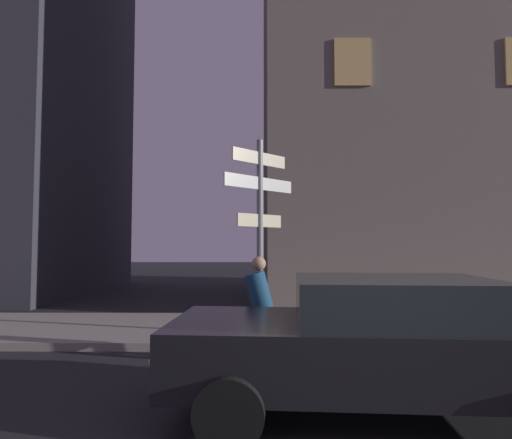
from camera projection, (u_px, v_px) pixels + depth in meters
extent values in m
cube|color=gray|center=(307.00, 329.00, 8.79)|extent=(40.00, 3.18, 0.14)
cylinder|color=gray|center=(260.00, 236.00, 8.12)|extent=(0.12, 0.12, 3.64)
cube|color=beige|center=(260.00, 158.00, 8.20)|extent=(1.00, 1.00, 0.24)
cube|color=white|center=(260.00, 183.00, 8.18)|extent=(1.27, 1.27, 0.24)
cube|color=beige|center=(260.00, 221.00, 8.14)|extent=(0.83, 0.83, 0.24)
cube|color=black|center=(370.00, 350.00, 4.61)|extent=(4.34, 2.08, 0.64)
cube|color=#23282D|center=(393.00, 299.00, 4.62)|extent=(2.15, 1.79, 0.45)
cylinder|color=black|center=(229.00, 413.00, 3.79)|extent=(0.65, 0.26, 0.64)
cylinder|color=black|center=(248.00, 359.00, 5.59)|extent=(0.65, 0.26, 0.64)
cylinder|color=black|center=(470.00, 363.00, 5.39)|extent=(0.65, 0.26, 0.64)
sphere|color=#F9EFCC|center=(157.00, 362.00, 4.16)|extent=(0.16, 0.16, 0.16)
sphere|color=#F9EFCC|center=(187.00, 335.00, 5.38)|extent=(0.16, 0.16, 0.16)
torus|color=black|center=(216.00, 338.00, 6.60)|extent=(0.72, 0.10, 0.72)
torus|color=black|center=(288.00, 339.00, 6.53)|extent=(0.72, 0.10, 0.72)
cylinder|color=black|center=(252.00, 322.00, 6.58)|extent=(1.00, 0.10, 0.04)
cylinder|color=navy|center=(259.00, 291.00, 6.60)|extent=(0.47, 0.34, 0.61)
sphere|color=tan|center=(259.00, 264.00, 6.62)|extent=(0.22, 0.22, 0.22)
cylinder|color=black|center=(255.00, 325.00, 6.48)|extent=(0.35, 0.14, 0.55)
cylinder|color=black|center=(256.00, 323.00, 6.66)|extent=(0.35, 0.14, 0.55)
cube|color=slate|center=(441.00, 13.00, 15.53)|extent=(12.66, 9.25, 20.22)
cube|color=#F2C672|center=(352.00, 62.00, 10.70)|extent=(0.90, 0.06, 1.20)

